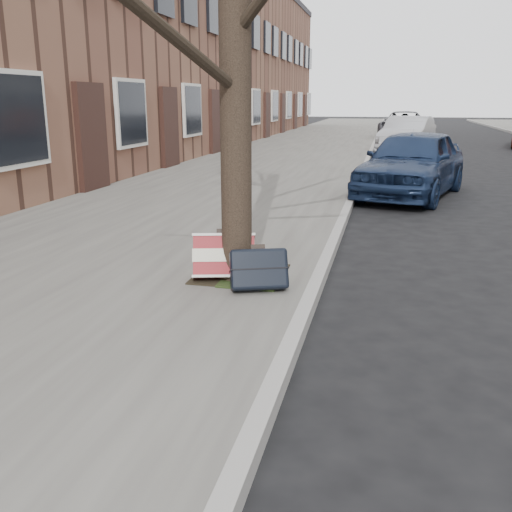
% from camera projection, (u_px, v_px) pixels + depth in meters
% --- Properties ---
extents(ground, '(120.00, 120.00, 0.00)m').
position_uv_depth(ground, '(468.00, 357.00, 4.10)').
color(ground, black).
rests_on(ground, ground).
extents(near_sidewalk, '(5.00, 70.00, 0.12)m').
position_uv_depth(near_sidewalk, '(295.00, 153.00, 18.98)').
color(near_sidewalk, slate).
rests_on(near_sidewalk, ground).
extents(house_near, '(6.80, 40.00, 7.00)m').
position_uv_depth(house_near, '(138.00, 50.00, 20.29)').
color(house_near, brown).
rests_on(house_near, ground).
extents(dirt_patch, '(0.85, 0.85, 0.02)m').
position_uv_depth(dirt_patch, '(241.00, 274.00, 5.63)').
color(dirt_patch, black).
rests_on(dirt_patch, near_sidewalk).
extents(suitcase_red, '(0.64, 0.45, 0.45)m').
position_uv_depth(suitcase_red, '(224.00, 257.00, 5.43)').
color(suitcase_red, maroon).
rests_on(suitcase_red, near_sidewalk).
extents(suitcase_navy, '(0.59, 0.46, 0.41)m').
position_uv_depth(suitcase_navy, '(259.00, 269.00, 5.12)').
color(suitcase_navy, black).
rests_on(suitcase_navy, near_sidewalk).
extents(car_near_front, '(2.44, 3.99, 1.27)m').
position_uv_depth(car_near_front, '(412.00, 163.00, 10.77)').
color(car_near_front, '#172544').
rests_on(car_near_front, ground).
extents(car_near_mid, '(2.08, 3.99, 1.25)m').
position_uv_depth(car_near_mid, '(407.00, 135.00, 19.19)').
color(car_near_mid, '#B2B5BA').
rests_on(car_near_mid, ground).
extents(car_near_back, '(2.39, 4.69, 1.27)m').
position_uv_depth(car_near_back, '(404.00, 126.00, 26.16)').
color(car_near_back, '#39393F').
rests_on(car_near_back, ground).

